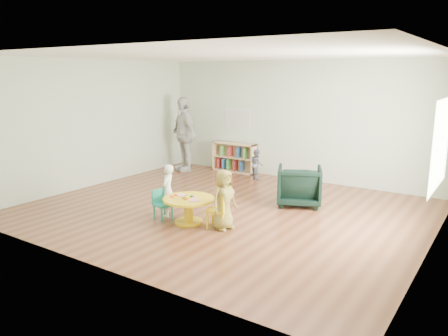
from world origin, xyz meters
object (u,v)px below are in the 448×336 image
Objects in this scene: kid_chair_right at (220,209)px; child_left at (168,190)px; activity_table at (189,206)px; bookshelf at (234,157)px; armchair at (299,186)px; adult_caretaker at (184,134)px; child_right at (224,200)px; kid_chair_left at (162,203)px; toddler at (257,164)px.

child_left is at bearing 74.43° from kid_chair_right.
child_left is (-1.13, 0.01, 0.14)m from kid_chair_right.
bookshelf is at bearing 111.55° from activity_table.
adult_caretaker is at bearing -41.69° from armchair.
activity_table is 0.88× the size of child_right.
armchair is 0.90× the size of child_left.
child_left is (0.97, -3.73, 0.10)m from bookshelf.
kid_chair_left is at bearing -170.30° from activity_table.
activity_table is 4.20m from adult_caretaker.
kid_chair_left is at bearing -75.88° from bookshelf.
kid_chair_right is (1.11, 0.17, 0.04)m from kid_chair_left.
kid_chair_right is 2.00m from armchair.
armchair is (0.53, 1.93, 0.06)m from kid_chair_right.
bookshelf reaches higher than toddler.
child_right is 1.35× the size of toddler.
adult_caretaker reaches higher than kid_chair_right.
kid_chair_right is at bearing 7.76° from activity_table.
child_left is at bearing 102.24° from child_right.
kid_chair_left is 1.22m from child_right.
activity_table is 0.69m from child_right.
adult_caretaker reaches higher than child_right.
bookshelf is 1.44m from adult_caretaker.
activity_table is at bearing 138.12° from toddler.
activity_table is 3.45m from toddler.
adult_caretaker reaches higher than armchair.
adult_caretaker is (-2.05, -0.21, 0.59)m from toddler.
toddler is at bearing -165.73° from kid_chair_left.
child_left reaches higher than toddler.
bookshelf is 3.19m from armchair.
armchair is 1.13× the size of toddler.
bookshelf is (-1.51, 3.82, 0.06)m from activity_table.
adult_caretaker reaches higher than activity_table.
kid_chair_left is 0.63× the size of armchair.
adult_caretaker is (-3.32, 3.11, 0.46)m from child_right.
child_right is (0.66, 0.08, 0.19)m from activity_table.
child_right is at bearing -18.16° from adult_caretaker.
toddler is 0.38× the size of adult_caretaker.
armchair is (1.11, 2.01, 0.08)m from activity_table.
child_left is at bearing -30.65° from adult_caretaker.
bookshelf reaches higher than activity_table.
toddler is (-0.61, 3.39, 0.07)m from activity_table.
armchair is (2.62, -1.81, 0.01)m from bookshelf.
child_right reaches higher than activity_table.
armchair is 1.99m from child_right.
kid_chair_right is 4.54m from adult_caretaker.
armchair is 2.21m from toddler.
bookshelf is (-0.98, 3.91, 0.09)m from kid_chair_left.
armchair reaches higher than activity_table.
toddler reaches higher than kid_chair_left.
bookshelf is at bearing 53.75° from adult_caretaker.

